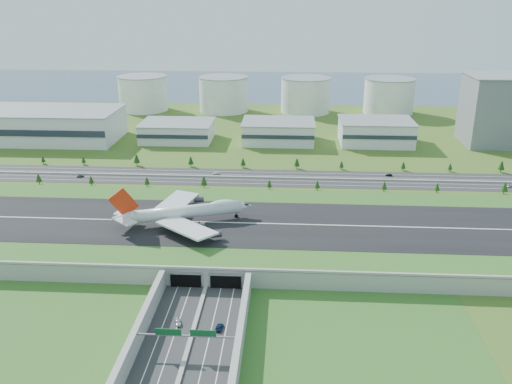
# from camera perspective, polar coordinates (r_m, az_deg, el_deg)

# --- Properties ---
(ground) EXTENTS (1200.00, 1200.00, 0.00)m
(ground) POSITION_cam_1_polar(r_m,az_deg,el_deg) (278.39, -3.75, -4.76)
(ground) COLOR #3C571B
(ground) RESTS_ON ground
(airfield_deck) EXTENTS (520.00, 100.00, 9.20)m
(airfield_deck) POSITION_cam_1_polar(r_m,az_deg,el_deg) (276.59, -3.77, -4.00)
(airfield_deck) COLOR gray
(airfield_deck) RESTS_ON ground
(underpass_road) EXTENTS (38.80, 120.40, 8.00)m
(underpass_road) POSITION_cam_1_polar(r_m,az_deg,el_deg) (192.08, -7.59, -16.45)
(underpass_road) COLOR #28282B
(underpass_road) RESTS_ON ground
(sign_gantry_near) EXTENTS (38.70, 0.70, 9.80)m
(sign_gantry_near) POSITION_cam_1_polar(r_m,az_deg,el_deg) (193.49, -7.39, -14.84)
(sign_gantry_near) COLOR gray
(sign_gantry_near) RESTS_ON ground
(north_expressway) EXTENTS (560.00, 36.00, 0.12)m
(north_expressway) POSITION_cam_1_polar(r_m,az_deg,el_deg) (366.05, -1.92, 1.55)
(north_expressway) COLOR #28282B
(north_expressway) RESTS_ON ground
(tree_row) EXTENTS (499.71, 48.62, 8.27)m
(tree_row) POSITION_cam_1_polar(r_m,az_deg,el_deg) (364.17, -1.69, 2.20)
(tree_row) COLOR #3D2819
(tree_row) RESTS_ON ground
(hangar_west) EXTENTS (120.00, 60.00, 25.00)m
(hangar_west) POSITION_cam_1_polar(r_m,az_deg,el_deg) (491.71, -21.16, 6.60)
(hangar_west) COLOR silver
(hangar_west) RESTS_ON ground
(hangar_mid_a) EXTENTS (58.00, 42.00, 15.00)m
(hangar_mid_a) POSITION_cam_1_polar(r_m,az_deg,el_deg) (463.15, -8.27, 6.34)
(hangar_mid_a) COLOR silver
(hangar_mid_a) RESTS_ON ground
(hangar_mid_b) EXTENTS (58.00, 42.00, 17.00)m
(hangar_mid_b) POSITION_cam_1_polar(r_m,az_deg,el_deg) (453.40, 2.37, 6.36)
(hangar_mid_b) COLOR silver
(hangar_mid_b) RESTS_ON ground
(hangar_mid_c) EXTENTS (58.00, 42.00, 19.00)m
(hangar_mid_c) POSITION_cam_1_polar(r_m,az_deg,el_deg) (458.64, 12.47, 6.19)
(hangar_mid_c) COLOR silver
(hangar_mid_c) RESTS_ON ground
(office_tower) EXTENTS (46.00, 46.00, 55.00)m
(office_tower) POSITION_cam_1_polar(r_m,az_deg,el_deg) (483.48, 23.84, 7.85)
(office_tower) COLOR slate
(office_tower) RESTS_ON ground
(fuel_tank_a) EXTENTS (50.00, 50.00, 35.00)m
(fuel_tank_a) POSITION_cam_1_polar(r_m,az_deg,el_deg) (589.26, -11.80, 10.11)
(fuel_tank_a) COLOR silver
(fuel_tank_a) RESTS_ON ground
(fuel_tank_b) EXTENTS (50.00, 50.00, 35.00)m
(fuel_tank_b) POSITION_cam_1_polar(r_m,az_deg,el_deg) (572.98, -3.43, 10.22)
(fuel_tank_b) COLOR silver
(fuel_tank_b) RESTS_ON ground
(fuel_tank_c) EXTENTS (50.00, 50.00, 35.00)m
(fuel_tank_c) POSITION_cam_1_polar(r_m,az_deg,el_deg) (569.07, 5.23, 10.10)
(fuel_tank_c) COLOR silver
(fuel_tank_c) RESTS_ON ground
(fuel_tank_d) EXTENTS (50.00, 50.00, 35.00)m
(fuel_tank_d) POSITION_cam_1_polar(r_m,az_deg,el_deg) (577.78, 13.81, 9.76)
(fuel_tank_d) COLOR silver
(fuel_tank_d) RESTS_ON ground
(bay_water) EXTENTS (1200.00, 260.00, 0.06)m
(bay_water) POSITION_cam_1_polar(r_m,az_deg,el_deg) (740.14, 0.93, 11.18)
(bay_water) COLOR #374D69
(bay_water) RESTS_ON ground
(boeing_747) EXTENTS (68.61, 63.76, 22.08)m
(boeing_747) POSITION_cam_1_polar(r_m,az_deg,el_deg) (273.81, -7.58, -2.09)
(boeing_747) COLOR silver
(boeing_747) RESTS_ON airfield_deck
(car_0) EXTENTS (3.49, 5.34, 1.69)m
(car_0) POSITION_cam_1_polar(r_m,az_deg,el_deg) (211.88, -8.20, -13.39)
(car_0) COLOR silver
(car_0) RESTS_ON ground
(car_2) EXTENTS (3.26, 5.63, 1.48)m
(car_2) POSITION_cam_1_polar(r_m,az_deg,el_deg) (207.74, -3.89, -14.01)
(car_2) COLOR #0D1F43
(car_2) RESTS_ON ground
(car_4) EXTENTS (5.35, 3.64, 1.69)m
(car_4) POSITION_cam_1_polar(r_m,az_deg,el_deg) (384.76, -18.00, 1.62)
(car_4) COLOR #535458
(car_4) RESTS_ON ground
(car_5) EXTENTS (4.41, 1.64, 1.44)m
(car_5) POSITION_cam_1_polar(r_m,az_deg,el_deg) (379.26, 13.81, 1.76)
(car_5) COLOR black
(car_5) RESTS_ON ground
(car_6) EXTENTS (5.68, 2.93, 1.53)m
(car_6) POSITION_cam_1_polar(r_m,az_deg,el_deg) (382.93, 25.27, 0.54)
(car_6) COLOR #A5A5AA
(car_6) RESTS_ON ground
(car_7) EXTENTS (5.55, 3.33, 1.50)m
(car_7) POSITION_cam_1_polar(r_m,az_deg,el_deg) (372.74, -4.24, 1.99)
(car_7) COLOR white
(car_7) RESTS_ON ground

